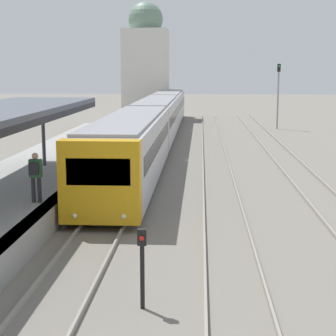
{
  "coord_description": "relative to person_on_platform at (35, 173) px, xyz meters",
  "views": [
    {
      "loc": [
        3.26,
        -6.35,
        5.22
      ],
      "look_at": [
        2.06,
        14.07,
        1.66
      ],
      "focal_mm": 60.0,
      "sensor_mm": 36.0,
      "label": 1
    }
  ],
  "objects": [
    {
      "name": "person_on_platform",
      "position": [
        0.0,
        0.0,
        0.0
      ],
      "size": [
        0.4,
        0.4,
        1.66
      ],
      "color": "#2D2D33",
      "rests_on": "station_platform"
    },
    {
      "name": "signal_mast_far",
      "position": [
        12.33,
        33.28,
        1.72
      ],
      "size": [
        0.28,
        0.29,
        5.81
      ],
      "color": "gray",
      "rests_on": "ground_plane"
    },
    {
      "name": "distant_domed_building",
      "position": [
        -0.65,
        44.4,
        4.04
      ],
      "size": [
        4.88,
        4.88,
        12.55
      ],
      "color": "silver",
      "rests_on": "ground_plane"
    },
    {
      "name": "train_near",
      "position": [
        2.17,
        23.46,
        -0.14
      ],
      "size": [
        2.68,
        47.75,
        3.13
      ],
      "color": "gold",
      "rests_on": "ground_plane"
    },
    {
      "name": "signal_post_near",
      "position": [
        4.17,
        -6.17,
        -0.75
      ],
      "size": [
        0.2,
        0.21,
        1.82
      ],
      "color": "black",
      "rests_on": "ground_plane"
    }
  ]
}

